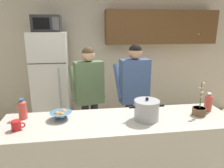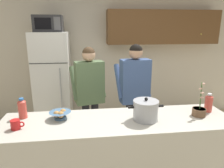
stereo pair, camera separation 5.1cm
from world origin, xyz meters
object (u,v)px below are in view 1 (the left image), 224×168
object	(u,v)px
refrigerator	(52,82)
bread_bowl	(61,115)
person_near_pot	(89,89)
potted_orchid	(199,110)
microwave	(47,24)
bottle_near_edge	(208,102)
person_by_sink	(134,87)
coffee_mug	(17,125)
cooking_pot	(147,110)
bottle_mid_counter	(22,109)

from	to	relation	value
refrigerator	bread_bowl	size ratio (longest dim) A/B	7.69
person_near_pot	potted_orchid	bearing A→B (deg)	-38.46
bread_bowl	microwave	bearing A→B (deg)	100.79
bottle_near_edge	potted_orchid	world-z (taller)	potted_orchid
bread_bowl	refrigerator	bearing A→B (deg)	100.66
bottle_near_edge	person_by_sink	bearing A→B (deg)	133.75
microwave	person_by_sink	xyz separation A→B (m)	(1.32, -0.98, -0.91)
refrigerator	coffee_mug	distance (m)	1.93
cooking_pot	bottle_mid_counter	xyz separation A→B (m)	(-1.31, 0.21, 0.00)
microwave	person_by_sink	size ratio (longest dim) A/B	0.29
person_by_sink	cooking_pot	world-z (taller)	person_by_sink
microwave	cooking_pot	world-z (taller)	microwave
refrigerator	bread_bowl	bearing A→B (deg)	-79.34
microwave	potted_orchid	bearing A→B (deg)	-44.57
cooking_pot	microwave	bearing A→B (deg)	123.64
microwave	coffee_mug	xyz separation A→B (m)	(-0.07, -1.91, -0.97)
microwave	person_near_pot	bearing A→B (deg)	-53.07
person_by_sink	coffee_mug	xyz separation A→B (m)	(-1.39, -0.92, -0.06)
person_near_pot	bottle_mid_counter	size ratio (longest dim) A/B	7.12
person_near_pot	bottle_mid_counter	bearing A→B (deg)	-134.01
person_near_pot	coffee_mug	size ratio (longest dim) A/B	12.33
refrigerator	cooking_pot	distance (m)	2.25
cooking_pot	potted_orchid	size ratio (longest dim) A/B	0.99
bottle_mid_counter	potted_orchid	distance (m)	1.95
coffee_mug	bottle_mid_counter	world-z (taller)	bottle_mid_counter
person_near_pot	microwave	bearing A→B (deg)	126.93
cooking_pot	bread_bowl	bearing A→B (deg)	171.59
refrigerator	cooking_pot	bearing A→B (deg)	-56.67
person_by_sink	bottle_mid_counter	xyz separation A→B (m)	(-1.40, -0.66, -0.00)
person_near_pot	coffee_mug	world-z (taller)	person_near_pot
refrigerator	potted_orchid	distance (m)	2.62
bottle_mid_counter	potted_orchid	bearing A→B (deg)	-5.45
refrigerator	person_by_sink	world-z (taller)	refrigerator
bread_bowl	bottle_mid_counter	bearing A→B (deg)	169.39
bread_bowl	bottle_mid_counter	xyz separation A→B (m)	(-0.41, 0.08, 0.06)
microwave	coffee_mug	size ratio (longest dim) A/B	3.66
microwave	potted_orchid	xyz separation A→B (m)	(1.86, -1.83, -0.96)
person_near_pot	potted_orchid	distance (m)	1.53
person_by_sink	bread_bowl	distance (m)	1.23
bread_bowl	bottle_mid_counter	world-z (taller)	bottle_mid_counter
person_by_sink	bottle_near_edge	world-z (taller)	person_by_sink
microwave	bottle_near_edge	size ratio (longest dim) A/B	2.18
person_near_pot	cooking_pot	bearing A→B (deg)	-59.57
cooking_pot	potted_orchid	world-z (taller)	potted_orchid
microwave	cooking_pot	bearing A→B (deg)	-56.36
coffee_mug	potted_orchid	bearing A→B (deg)	2.34
cooking_pot	coffee_mug	size ratio (longest dim) A/B	2.92
person_by_sink	coffee_mug	size ratio (longest dim) A/B	12.62
microwave	bottle_near_edge	bearing A→B (deg)	-40.43
person_near_pot	bread_bowl	distance (m)	0.91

